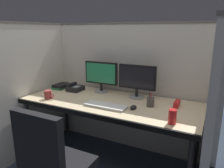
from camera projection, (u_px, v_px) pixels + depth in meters
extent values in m
cube|color=beige|center=(126.00, 88.00, 2.66)|extent=(2.20, 0.05, 1.55)
cube|color=#605B56|center=(127.00, 23.00, 2.46)|extent=(2.21, 0.06, 0.02)
cube|color=beige|center=(35.00, 89.00, 2.62)|extent=(0.05, 1.40, 1.55)
cube|color=#605B56|center=(29.00, 23.00, 2.43)|extent=(0.06, 1.41, 0.02)
cube|color=beige|center=(211.00, 118.00, 1.75)|extent=(0.05, 1.40, 1.55)
cube|color=#605B56|center=(223.00, 19.00, 1.56)|extent=(0.06, 1.41, 0.02)
cube|color=beige|center=(110.00, 103.00, 2.29)|extent=(1.90, 0.80, 0.04)
cube|color=black|center=(91.00, 116.00, 1.95)|extent=(1.90, 0.02, 0.05)
cylinder|color=black|center=(29.00, 130.00, 2.48)|extent=(0.04, 0.04, 0.70)
cylinder|color=black|center=(66.00, 111.00, 3.06)|extent=(0.04, 0.04, 0.70)
cylinder|color=black|center=(197.00, 138.00, 2.28)|extent=(0.04, 0.04, 0.70)
cube|color=black|center=(60.00, 167.00, 1.63)|extent=(0.44, 0.44, 0.07)
cube|color=black|center=(38.00, 147.00, 1.39)|extent=(0.40, 0.06, 0.48)
cylinder|color=gray|center=(101.00, 91.00, 2.63)|extent=(0.17, 0.17, 0.01)
cylinder|color=black|center=(101.00, 87.00, 2.61)|extent=(0.03, 0.03, 0.09)
cube|color=black|center=(101.00, 73.00, 2.57)|extent=(0.43, 0.03, 0.27)
cube|color=#268C59|center=(100.00, 73.00, 2.55)|extent=(0.39, 0.01, 0.23)
cylinder|color=gray|center=(137.00, 97.00, 2.40)|extent=(0.17, 0.17, 0.01)
cylinder|color=black|center=(137.00, 93.00, 2.39)|extent=(0.03, 0.03, 0.09)
cube|color=black|center=(137.00, 77.00, 2.34)|extent=(0.43, 0.03, 0.27)
cube|color=black|center=(137.00, 77.00, 2.33)|extent=(0.39, 0.01, 0.23)
cube|color=silver|center=(106.00, 106.00, 2.11)|extent=(0.43, 0.15, 0.02)
ellipsoid|color=black|center=(133.00, 107.00, 2.06)|extent=(0.06, 0.10, 0.03)
cylinder|color=#59595B|center=(134.00, 105.00, 2.07)|extent=(0.01, 0.01, 0.01)
cube|color=black|center=(75.00, 88.00, 2.67)|extent=(0.17, 0.19, 0.06)
cube|color=black|center=(72.00, 84.00, 2.69)|extent=(0.04, 0.17, 0.03)
cube|color=gray|center=(76.00, 87.00, 2.65)|extent=(0.07, 0.09, 0.00)
cube|color=red|center=(177.00, 104.00, 2.12)|extent=(0.04, 0.15, 0.06)
cube|color=#26723F|center=(61.00, 87.00, 2.78)|extent=(0.15, 0.21, 0.03)
cube|color=black|center=(62.00, 85.00, 2.78)|extent=(0.15, 0.21, 0.03)
cylinder|color=#4C4742|center=(150.00, 102.00, 2.11)|extent=(0.08, 0.08, 0.09)
cylinder|color=red|center=(151.00, 99.00, 2.09)|extent=(0.01, 0.01, 0.14)
cylinder|color=#263FB2|center=(150.00, 98.00, 2.12)|extent=(0.01, 0.01, 0.14)
cylinder|color=black|center=(150.00, 99.00, 2.12)|extent=(0.01, 0.01, 0.14)
cylinder|color=#993333|center=(48.00, 95.00, 2.35)|extent=(0.08, 0.08, 0.09)
torus|color=#993333|center=(52.00, 95.00, 2.33)|extent=(0.06, 0.01, 0.06)
cylinder|color=red|center=(172.00, 117.00, 1.72)|extent=(0.07, 0.07, 0.12)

